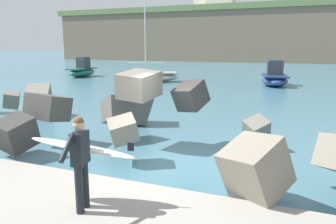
{
  "coord_description": "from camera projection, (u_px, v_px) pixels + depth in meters",
  "views": [
    {
      "loc": [
        3.24,
        -7.97,
        3.23
      ],
      "look_at": [
        -0.16,
        0.5,
        1.4
      ],
      "focal_mm": 35.05,
      "sensor_mm": 36.0,
      "label": 1
    }
  ],
  "objects": [
    {
      "name": "ground_plane",
      "position": [
        167.0,
        165.0,
        9.07
      ],
      "size": [
        400.0,
        400.0,
        0.0
      ],
      "primitive_type": "plane",
      "color": "#42707F"
    },
    {
      "name": "breakwater_jetty",
      "position": [
        181.0,
        121.0,
        10.07
      ],
      "size": [
        30.0,
        7.14,
        2.53
      ],
      "color": "gray",
      "rests_on": "ground"
    },
    {
      "name": "station_building_central",
      "position": [
        220.0,
        1.0,
        78.68
      ],
      "size": [
        6.81,
        4.57,
        4.26
      ],
      "color": "beige",
      "rests_on": "headland_bluff"
    },
    {
      "name": "boat_near_right",
      "position": [
        82.0,
        71.0,
        35.34
      ],
      "size": [
        1.9,
        4.14,
        2.12
      ],
      "color": "#1E6656",
      "rests_on": "ground"
    },
    {
      "name": "boat_near_centre",
      "position": [
        150.0,
        76.0,
        30.26
      ],
      "size": [
        5.7,
        4.36,
        8.22
      ],
      "color": "beige",
      "rests_on": "ground"
    },
    {
      "name": "station_building_west",
      "position": [
        208.0,
        1.0,
        82.12
      ],
      "size": [
        6.41,
        4.38,
        5.39
      ],
      "color": "silver",
      "rests_on": "headland_bluff"
    },
    {
      "name": "surfer_with_board",
      "position": [
        81.0,
        155.0,
        6.02
      ],
      "size": [
        2.12,
        1.34,
        1.78
      ],
      "color": "black",
      "rests_on": "walkway_path"
    },
    {
      "name": "mooring_buoy_inner",
      "position": [
        281.0,
        73.0,
        37.01
      ],
      "size": [
        0.44,
        0.44,
        0.44
      ],
      "color": "silver",
      "rests_on": "ground"
    },
    {
      "name": "boat_near_left",
      "position": [
        275.0,
        78.0,
        27.27
      ],
      "size": [
        2.75,
        4.34,
        2.14
      ],
      "color": "navy",
      "rests_on": "ground"
    },
    {
      "name": "headland_bluff",
      "position": [
        277.0,
        35.0,
        77.96
      ],
      "size": [
        101.61,
        32.86,
        11.73
      ],
      "color": "#756651",
      "rests_on": "ground"
    }
  ]
}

